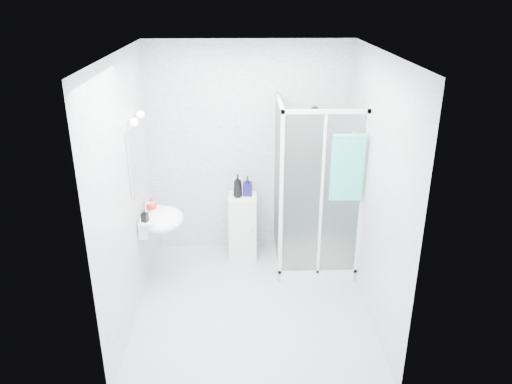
{
  "coord_description": "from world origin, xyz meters",
  "views": [
    {
      "loc": [
        -0.09,
        -4.45,
        3.14
      ],
      "look_at": [
        0.05,
        0.35,
        1.15
      ],
      "focal_mm": 35.0,
      "sensor_mm": 36.0,
      "label": 1
    }
  ],
  "objects_px": {
    "hand_towel": "(347,166)",
    "wall_basin": "(160,220)",
    "shampoo_bottle_a": "(238,186)",
    "soap_dispenser_orange": "(151,204)",
    "soap_dispenser_black": "(145,215)",
    "storage_cabinet": "(243,227)",
    "shower_enclosure": "(308,233)",
    "shampoo_bottle_b": "(248,186)"
  },
  "relations": [
    {
      "from": "shampoo_bottle_a",
      "to": "soap_dispenser_black",
      "type": "height_order",
      "value": "shampoo_bottle_a"
    },
    {
      "from": "shower_enclosure",
      "to": "hand_towel",
      "type": "height_order",
      "value": "shower_enclosure"
    },
    {
      "from": "shower_enclosure",
      "to": "soap_dispenser_orange",
      "type": "distance_m",
      "value": 1.83
    },
    {
      "from": "hand_towel",
      "to": "soap_dispenser_black",
      "type": "bearing_deg",
      "value": -177.48
    },
    {
      "from": "hand_towel",
      "to": "shampoo_bottle_a",
      "type": "relative_size",
      "value": 2.55
    },
    {
      "from": "shower_enclosure",
      "to": "shampoo_bottle_b",
      "type": "relative_size",
      "value": 8.36
    },
    {
      "from": "storage_cabinet",
      "to": "soap_dispenser_black",
      "type": "bearing_deg",
      "value": -141.28
    },
    {
      "from": "shampoo_bottle_b",
      "to": "hand_towel",
      "type": "bearing_deg",
      "value": -34.56
    },
    {
      "from": "wall_basin",
      "to": "shampoo_bottle_a",
      "type": "relative_size",
      "value": 1.99
    },
    {
      "from": "soap_dispenser_orange",
      "to": "shampoo_bottle_a",
      "type": "bearing_deg",
      "value": 26.45
    },
    {
      "from": "wall_basin",
      "to": "shampoo_bottle_a",
      "type": "bearing_deg",
      "value": 34.24
    },
    {
      "from": "wall_basin",
      "to": "hand_towel",
      "type": "distance_m",
      "value": 2.08
    },
    {
      "from": "soap_dispenser_orange",
      "to": "shower_enclosure",
      "type": "bearing_deg",
      "value": 6.9
    },
    {
      "from": "shower_enclosure",
      "to": "storage_cabinet",
      "type": "bearing_deg",
      "value": 160.2
    },
    {
      "from": "wall_basin",
      "to": "shampoo_bottle_a",
      "type": "distance_m",
      "value": 1.03
    },
    {
      "from": "storage_cabinet",
      "to": "shampoo_bottle_b",
      "type": "relative_size",
      "value": 3.4
    },
    {
      "from": "shower_enclosure",
      "to": "storage_cabinet",
      "type": "xyz_separation_m",
      "value": [
        -0.76,
        0.27,
        -0.04
      ]
    },
    {
      "from": "shampoo_bottle_b",
      "to": "soap_dispenser_orange",
      "type": "relative_size",
      "value": 1.57
    },
    {
      "from": "soap_dispenser_orange",
      "to": "soap_dispenser_black",
      "type": "relative_size",
      "value": 1.09
    },
    {
      "from": "hand_towel",
      "to": "soap_dispenser_black",
      "type": "xyz_separation_m",
      "value": [
        -2.1,
        -0.09,
        -0.49
      ]
    },
    {
      "from": "hand_towel",
      "to": "soap_dispenser_black",
      "type": "distance_m",
      "value": 2.16
    },
    {
      "from": "shower_enclosure",
      "to": "storage_cabinet",
      "type": "distance_m",
      "value": 0.81
    },
    {
      "from": "wall_basin",
      "to": "hand_towel",
      "type": "bearing_deg",
      "value": -2.46
    },
    {
      "from": "hand_towel",
      "to": "shampoo_bottle_b",
      "type": "bearing_deg",
      "value": 145.44
    },
    {
      "from": "shampoo_bottle_a",
      "to": "soap_dispenser_orange",
      "type": "height_order",
      "value": "shampoo_bottle_a"
    },
    {
      "from": "hand_towel",
      "to": "soap_dispenser_orange",
      "type": "height_order",
      "value": "hand_towel"
    },
    {
      "from": "shampoo_bottle_a",
      "to": "shower_enclosure",
      "type": "bearing_deg",
      "value": -17.28
    },
    {
      "from": "shampoo_bottle_a",
      "to": "soap_dispenser_orange",
      "type": "relative_size",
      "value": 1.86
    },
    {
      "from": "shampoo_bottle_b",
      "to": "soap_dispenser_orange",
      "type": "height_order",
      "value": "shampoo_bottle_b"
    },
    {
      "from": "shower_enclosure",
      "to": "wall_basin",
      "type": "xyz_separation_m",
      "value": [
        -1.66,
        -0.32,
        0.35
      ]
    },
    {
      "from": "soap_dispenser_orange",
      "to": "soap_dispenser_black",
      "type": "xyz_separation_m",
      "value": [
        -0.02,
        -0.28,
        -0.01
      ]
    },
    {
      "from": "storage_cabinet",
      "to": "soap_dispenser_black",
      "type": "distance_m",
      "value": 1.38
    },
    {
      "from": "soap_dispenser_black",
      "to": "shower_enclosure",
      "type": "bearing_deg",
      "value": 15.5
    },
    {
      "from": "shower_enclosure",
      "to": "soap_dispenser_black",
      "type": "relative_size",
      "value": 14.39
    },
    {
      "from": "hand_towel",
      "to": "soap_dispenser_black",
      "type": "height_order",
      "value": "hand_towel"
    },
    {
      "from": "shampoo_bottle_b",
      "to": "soap_dispenser_black",
      "type": "bearing_deg",
      "value": -143.6
    },
    {
      "from": "storage_cabinet",
      "to": "soap_dispenser_black",
      "type": "relative_size",
      "value": 5.85
    },
    {
      "from": "wall_basin",
      "to": "shampoo_bottle_b",
      "type": "height_order",
      "value": "shampoo_bottle_b"
    },
    {
      "from": "storage_cabinet",
      "to": "shampoo_bottle_b",
      "type": "distance_m",
      "value": 0.53
    },
    {
      "from": "hand_towel",
      "to": "wall_basin",
      "type": "bearing_deg",
      "value": 177.54
    },
    {
      "from": "shower_enclosure",
      "to": "wall_basin",
      "type": "height_order",
      "value": "shower_enclosure"
    },
    {
      "from": "shower_enclosure",
      "to": "hand_towel",
      "type": "xyz_separation_m",
      "value": [
        0.32,
        -0.4,
        0.97
      ]
    }
  ]
}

